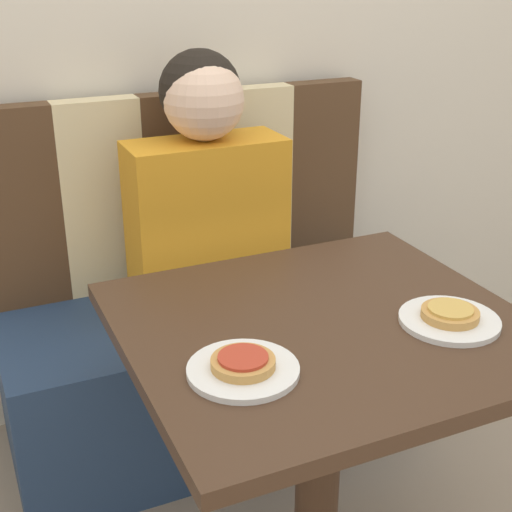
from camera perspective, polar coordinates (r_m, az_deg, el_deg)
The scene contains 8 objects.
booth_seat at distance 2.25m, azimuth -3.59°, elevation -8.94°, with size 1.22×0.53×0.45m.
booth_backrest at distance 2.22m, azimuth -6.03°, elevation 5.43°, with size 1.22×0.08×0.58m.
dining_table at distance 1.52m, azimuth 5.32°, elevation -8.78°, with size 0.81×0.74×0.73m.
person at distance 2.00m, azimuth -4.06°, elevation 5.85°, with size 0.44×0.25×0.73m.
plate_left at distance 1.29m, azimuth -1.04°, elevation -9.10°, with size 0.20×0.20×0.01m.
plate_right at distance 1.50m, azimuth 15.20°, elevation -4.98°, with size 0.20×0.20×0.01m.
pizza_left at distance 1.28m, azimuth -1.05°, elevation -8.47°, with size 0.12×0.12×0.02m.
pizza_right at distance 1.49m, azimuth 15.27°, elevation -4.42°, with size 0.12×0.12×0.02m.
Camera 1 is at (-0.65, -1.11, 1.42)m, focal length 50.00 mm.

